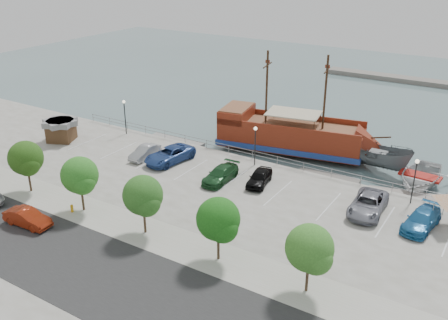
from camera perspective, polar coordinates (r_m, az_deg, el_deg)
The scene contains 28 objects.
ground at distance 48.15m, azimuth -0.25°, elevation -4.33°, with size 160.00×160.00×0.00m, color #4F6769.
street at distance 37.10m, azimuth -13.88°, elevation -12.58°, with size 100.00×8.00×0.04m, color #262626.
sidewalk at distance 40.65m, azimuth -7.87°, elevation -8.58°, with size 100.00×4.00×0.05m, color #A19F8C.
seawall_railing at distance 53.63m, azimuth 4.19°, elevation 0.41°, with size 50.00×0.06×1.00m.
far_shore at distance 94.54m, azimuth 23.54°, elevation 7.97°, with size 40.00×3.00×0.80m, color gray.
pirate_ship at distance 58.09m, azimuth 8.95°, elevation 2.57°, with size 19.66×8.56×12.21m.
patrol_boat at distance 55.64m, azimuth 17.14°, elevation 0.20°, with size 2.86×7.62×2.95m, color #505659.
speedboat at distance 53.91m, azimuth 21.46°, elevation -1.99°, with size 5.39×7.55×1.56m, color silver.
dock_west at distance 61.53m, azimuth -5.58°, elevation 2.12°, with size 7.37×2.10×0.42m, color gray.
dock_mid at distance 52.77m, azimuth 11.74°, elevation -2.04°, with size 6.48×1.85×0.37m, color slate.
dock_east at distance 50.95m, azimuth 20.26°, elevation -4.00°, with size 7.39×2.11×0.42m, color gray.
shed at distance 62.01m, azimuth -18.14°, elevation 3.32°, with size 4.10×4.10×2.55m.
street_sedan at distance 44.41m, azimuth -21.55°, elevation -6.16°, with size 1.51×4.32×1.42m, color maroon.
fire_hydrant at distance 45.37m, azimuth -16.99°, elevation -5.27°, with size 0.26×0.26×0.76m.
lamp_post_left at distance 61.75m, azimuth -11.30°, elevation 5.52°, with size 0.36×0.36×4.28m.
lamp_post_mid at distance 51.66m, azimuth 3.59°, elevation 2.40°, with size 0.36×0.36×4.28m.
lamp_post_right at distance 46.87m, azimuth 21.02°, elevation -1.45°, with size 0.36×0.36×4.28m.
tree_b at distance 49.16m, azimuth -21.66°, elevation 0.05°, with size 3.30×3.20×5.00m.
tree_c at distance 44.03m, azimuth -16.10°, elevation -1.86°, with size 3.30×3.20×5.00m.
tree_d at distance 39.49m, azimuth -9.16°, elevation -4.20°, with size 3.30×3.20×5.00m.
tree_e at distance 35.74m, azimuth -0.53°, elevation -7.01°, with size 3.30×3.20×5.00m.
tree_f at distance 33.08m, azimuth 9.92°, elevation -10.15°, with size 3.30×3.20×5.00m.
parked_car_b at distance 54.86m, azimuth -9.03°, elevation 0.89°, with size 1.45×4.16×1.37m, color #A9AAAD.
parked_car_c at distance 53.45m, azimuth -6.22°, elevation 0.60°, with size 2.73×5.92×1.65m, color navy.
parked_car_d at distance 48.84m, azimuth -0.41°, elevation -1.67°, with size 2.00×4.92×1.43m, color #1C4C24.
parked_car_e at distance 48.32m, azimuth 4.06°, elevation -2.00°, with size 1.73×4.29×1.46m, color black.
parked_car_g at distance 44.97m, azimuth 16.13°, elevation -4.87°, with size 2.66×5.77×1.60m, color gray.
parked_car_h at distance 44.06m, azimuth 21.64°, elevation -6.38°, with size 2.08×5.12×1.48m, color #2369A2.
Camera 1 is at (22.76, -36.07, 21.34)m, focal length 40.00 mm.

